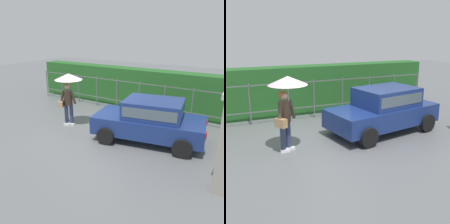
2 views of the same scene
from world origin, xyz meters
The scene contains 5 objects.
ground_plane centered at (0.00, 0.00, 0.00)m, with size 40.00×40.00×0.00m, color slate.
car centered at (2.12, 0.53, 0.80)m, with size 3.95×2.41×1.48m.
pedestrian centered at (-1.19, 0.13, 1.63)m, with size 1.06×1.06×2.12m.
fence_section centered at (-0.10, 2.95, 0.83)m, with size 10.78×0.05×1.50m.
hedge_row centered at (-0.10, 3.93, 0.95)m, with size 11.73×0.90×1.90m, color #235B23.
Camera 2 is at (-2.88, -7.45, 3.28)m, focal length 46.77 mm.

